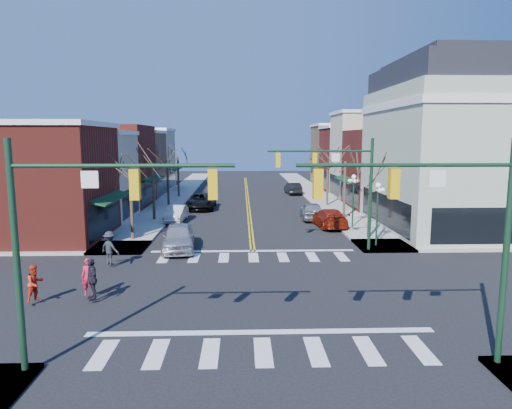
{
  "coord_description": "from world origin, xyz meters",
  "views": [
    {
      "loc": [
        -0.71,
        -20.77,
        7.19
      ],
      "look_at": [
        0.26,
        9.32,
        2.8
      ],
      "focal_mm": 32.0,
      "sensor_mm": 36.0,
      "label": 1
    }
  ],
  "objects": [
    {
      "name": "car_left_far",
      "position": [
        -4.8,
        25.44,
        0.8
      ],
      "size": [
        2.75,
        5.81,
        1.6
      ],
      "primitive_type": "imported",
      "rotation": [
        0.0,
        0.0,
        -0.02
      ],
      "color": "black",
      "rests_on": "ground"
    },
    {
      "name": "pedestrian_dark_b",
      "position": [
        -8.09,
        4.39,
        1.1
      ],
      "size": [
        1.42,
        1.23,
        1.9
      ],
      "primitive_type": "imported",
      "rotation": [
        0.0,
        0.0,
        2.62
      ],
      "color": "black",
      "rests_on": "sidewalk_left"
    },
    {
      "name": "tree_right_a",
      "position": [
        8.4,
        11.0,
        2.31
      ],
      "size": [
        0.24,
        0.24,
        4.62
      ],
      "primitive_type": "cylinder",
      "color": "#382B21",
      "rests_on": "ground"
    },
    {
      "name": "car_left_mid",
      "position": [
        -6.4,
        18.46,
        0.7
      ],
      "size": [
        1.72,
        4.33,
        1.4
      ],
      "primitive_type": "imported",
      "rotation": [
        0.0,
        0.0,
        -0.06
      ],
      "color": "silver",
      "rests_on": "ground"
    },
    {
      "name": "car_left_near",
      "position": [
        -4.8,
        8.17,
        0.86
      ],
      "size": [
        2.49,
        5.2,
        1.71
      ],
      "primitive_type": "imported",
      "rotation": [
        0.0,
        0.0,
        0.09
      ],
      "color": "#BABABF",
      "rests_on": "ground"
    },
    {
      "name": "bldg_right_stucco",
      "position": [
        15.5,
        33.5,
        5.0
      ],
      "size": [
        10.0,
        7.0,
        10.0
      ],
      "primitive_type": "cube",
      "color": "#BEB49D",
      "rests_on": "ground"
    },
    {
      "name": "traffic_mast_near_left",
      "position": [
        -5.55,
        -7.4,
        4.71
      ],
      "size": [
        6.6,
        0.28,
        7.2
      ],
      "color": "#14331E",
      "rests_on": "ground"
    },
    {
      "name": "ground",
      "position": [
        0.0,
        0.0,
        0.0
      ],
      "size": [
        160.0,
        160.0,
        0.0
      ],
      "primitive_type": "plane",
      "color": "black",
      "rests_on": "ground"
    },
    {
      "name": "bldg_right_brick_a",
      "position": [
        15.5,
        25.75,
        4.0
      ],
      "size": [
        10.0,
        8.5,
        8.0
      ],
      "primitive_type": "cube",
      "color": "maroon",
      "rests_on": "ground"
    },
    {
      "name": "tree_left_c",
      "position": [
        -8.4,
        27.0,
        2.27
      ],
      "size": [
        0.24,
        0.24,
        4.55
      ],
      "primitive_type": "cylinder",
      "color": "#382B21",
      "rests_on": "ground"
    },
    {
      "name": "pedestrian_dark_a",
      "position": [
        -7.3,
        -1.22,
        1.06
      ],
      "size": [
        0.93,
        1.15,
        1.83
      ],
      "primitive_type": "imported",
      "rotation": [
        0.0,
        0.0,
        -1.04
      ],
      "color": "black",
      "rests_on": "sidewalk_left"
    },
    {
      "name": "lamppost_midblock",
      "position": [
        8.2,
        15.0,
        2.96
      ],
      "size": [
        0.36,
        0.36,
        4.33
      ],
      "color": "#14331E",
      "rests_on": "ground"
    },
    {
      "name": "lamppost_corner",
      "position": [
        8.2,
        8.5,
        2.96
      ],
      "size": [
        0.36,
        0.36,
        4.33
      ],
      "color": "#14331E",
      "rests_on": "ground"
    },
    {
      "name": "victorian_corner",
      "position": [
        16.5,
        14.5,
        6.66
      ],
      "size": [
        12.25,
        14.25,
        13.3
      ],
      "color": "#A9B69D",
      "rests_on": "ground"
    },
    {
      "name": "traffic_mast_far_right",
      "position": [
        5.55,
        7.4,
        4.71
      ],
      "size": [
        6.6,
        0.28,
        7.2
      ],
      "color": "#14331E",
      "rests_on": "ground"
    },
    {
      "name": "tree_left_a",
      "position": [
        -8.4,
        11.0,
        2.38
      ],
      "size": [
        0.24,
        0.24,
        4.76
      ],
      "primitive_type": "cylinder",
      "color": "#382B21",
      "rests_on": "ground"
    },
    {
      "name": "car_right_far",
      "position": [
        5.96,
        37.67,
        0.75
      ],
      "size": [
        2.0,
        4.65,
        1.49
      ],
      "primitive_type": "imported",
      "rotation": [
        0.0,
        0.0,
        3.24
      ],
      "color": "black",
      "rests_on": "ground"
    },
    {
      "name": "car_right_mid",
      "position": [
        5.52,
        19.1,
        0.79
      ],
      "size": [
        2.12,
        4.73,
        1.58
      ],
      "primitive_type": "imported",
      "rotation": [
        0.0,
        0.0,
        3.09
      ],
      "color": "#A3A4A8",
      "rests_on": "ground"
    },
    {
      "name": "tree_right_d",
      "position": [
        8.4,
        35.0,
        2.48
      ],
      "size": [
        0.24,
        0.24,
        4.97
      ],
      "primitive_type": "cylinder",
      "color": "#382B21",
      "rests_on": "ground"
    },
    {
      "name": "bldg_left_stucco_b",
      "position": [
        -15.5,
        43.5,
        4.1
      ],
      "size": [
        10.0,
        8.0,
        8.2
      ],
      "primitive_type": "cube",
      "color": "#BEB49D",
      "rests_on": "ground"
    },
    {
      "name": "tree_left_b",
      "position": [
        -8.4,
        19.0,
        2.52
      ],
      "size": [
        0.24,
        0.24,
        5.04
      ],
      "primitive_type": "cylinder",
      "color": "#382B21",
      "rests_on": "ground"
    },
    {
      "name": "tree_right_b",
      "position": [
        8.4,
        19.0,
        2.59
      ],
      "size": [
        0.24,
        0.24,
        5.18
      ],
      "primitive_type": "cylinder",
      "color": "#382B21",
      "rests_on": "ground"
    },
    {
      "name": "tree_left_d",
      "position": [
        -8.4,
        35.0,
        2.45
      ],
      "size": [
        0.24,
        0.24,
        4.9
      ],
      "primitive_type": "cylinder",
      "color": "#382B21",
      "rests_on": "ground"
    },
    {
      "name": "sidewalk_left",
      "position": [
        -8.75,
        20.0,
        0.07
      ],
      "size": [
        3.5,
        70.0,
        0.15
      ],
      "primitive_type": "cube",
      "color": "#9E9B93",
      "rests_on": "ground"
    },
    {
      "name": "bldg_right_tan",
      "position": [
        15.5,
        49.0,
        4.5
      ],
      "size": [
        10.0,
        8.0,
        9.0
      ],
      "primitive_type": "cube",
      "color": "#88644B",
      "rests_on": "ground"
    },
    {
      "name": "bldg_left_stucco_a",
      "position": [
        -15.5,
        19.5,
        3.75
      ],
      "size": [
        10.0,
        7.0,
        7.5
      ],
      "primitive_type": "cube",
      "color": "#BEB49D",
      "rests_on": "ground"
    },
    {
      "name": "tree_right_c",
      "position": [
        8.4,
        27.0,
        2.42
      ],
      "size": [
        0.24,
        0.24,
        4.83
      ],
      "primitive_type": "cylinder",
      "color": "#382B21",
      "rests_on": "ground"
    },
    {
      "name": "sidewalk_right",
      "position": [
        8.75,
        20.0,
        0.07
      ],
      "size": [
        3.5,
        70.0,
        0.15
      ],
      "primitive_type": "cube",
      "color": "#9E9B93",
      "rests_on": "ground"
    },
    {
      "name": "traffic_mast_near_right",
      "position": [
        5.55,
        -7.4,
        4.71
      ],
      "size": [
        6.6,
        0.28,
        7.2
      ],
      "color": "#14331E",
      "rests_on": "ground"
    },
    {
      "name": "bldg_right_brick_b",
      "position": [
        15.5,
        41.0,
        4.25
      ],
      "size": [
        10.0,
        8.0,
        8.5
      ],
      "primitive_type": "cube",
      "color": "maroon",
      "rests_on": "ground"
    },
    {
      "name": "pedestrian_red_a",
      "position": [
        -7.63,
        -0.67,
        1.0
      ],
      "size": [
        0.69,
        0.52,
        1.7
      ],
      "primitive_type": "imported",
      "rotation": [
        0.0,
        0.0,
        0.2
      ],
      "color": "red",
      "rests_on": "sidewalk_left"
    },
    {
      "name": "car_right_near",
      "position": [
        6.4,
        15.62,
        0.75
      ],
      "size": [
        2.62,
        5.38,
        1.51
      ],
      "primitive_type": "imported",
      "rotation": [
        0.0,
        0.0,
        3.24
      ],
      "color": "maroon",
      "rests_on": "ground"
    },
    {
      "name": "bldg_left_tan",
      "position": [
        -15.5,
        35.75,
        3.9
      ],
      "size": [
        10.0,
        7.5,
        7.8
      ],
      "primitive_type": "cube",
      "color": "#88644B",
      "rests_on": "ground"
    },
    {
      "name": "bldg_left_brick_b",
      "position": [
        -15.5,
        27.5,
        4.25
      ],
      "size": [
        10.0,
        9.0,
        8.5
      ],
      "primitive_type": "cube",
      "color": "maroon",
      "rests_on": "ground"
    },
    {
      "name": "pedestrian_red_b",
      "position": [
        -9.66,
        -1.45,
        0.97
      ],
      "size": [
        0.96,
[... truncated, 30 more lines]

